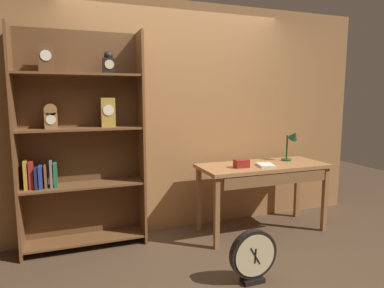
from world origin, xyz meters
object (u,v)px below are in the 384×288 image
object	(u,v)px
desk_lamp	(292,141)
round_clock_large	(253,256)
bookshelf	(79,142)
workbench	(264,173)
toolbox_small	(242,164)
open_repair_manual	(266,165)

from	to	relation	value
desk_lamp	round_clock_large	distance (m)	1.68
bookshelf	desk_lamp	distance (m)	2.40
workbench	round_clock_large	world-z (taller)	workbench
bookshelf	toolbox_small	world-z (taller)	bookshelf
round_clock_large	toolbox_small	bearing A→B (deg)	68.10
toolbox_small	open_repair_manual	xyz separation A→B (m)	(0.28, -0.03, -0.03)
toolbox_small	workbench	bearing A→B (deg)	9.11
toolbox_small	round_clock_large	xyz separation A→B (m)	(-0.35, -0.86, -0.60)
bookshelf	workbench	size ratio (longest dim) A/B	1.50
toolbox_small	round_clock_large	world-z (taller)	toolbox_small
open_repair_manual	toolbox_small	bearing A→B (deg)	-171.40
bookshelf	open_repair_manual	size ratio (longest dim) A/B	9.99
workbench	toolbox_small	distance (m)	0.34
workbench	round_clock_large	xyz separation A→B (m)	(-0.66, -0.91, -0.46)
workbench	desk_lamp	bearing A→B (deg)	11.49
workbench	toolbox_small	world-z (taller)	toolbox_small
desk_lamp	open_repair_manual	bearing A→B (deg)	-159.99
bookshelf	desk_lamp	size ratio (longest dim) A/B	5.87
toolbox_small	desk_lamp	bearing A→B (deg)	10.50
bookshelf	round_clock_large	distance (m)	1.98
toolbox_small	round_clock_large	bearing A→B (deg)	-111.90
workbench	bookshelf	bearing A→B (deg)	170.79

